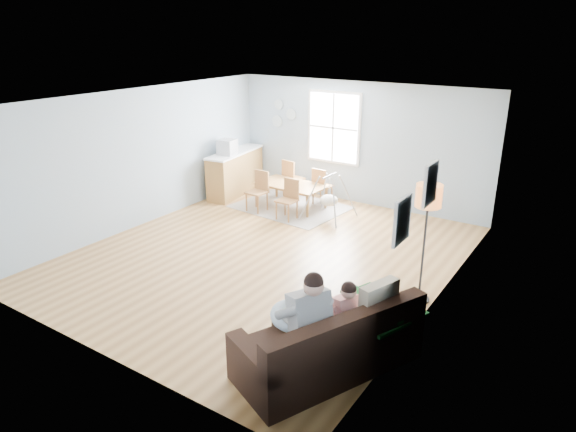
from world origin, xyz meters
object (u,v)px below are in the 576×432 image
Objects in this scene: chair_sw at (259,189)px; baby_swing at (329,200)px; toddler at (342,306)px; dining_table at (290,196)px; counter at (235,172)px; chair_ne at (321,184)px; chair_nw at (291,176)px; monitor at (227,147)px; chair_se at (289,197)px; father at (303,317)px; floor_lamp at (428,206)px; sofa at (331,347)px; storage_cube at (358,341)px.

baby_swing reaches higher than chair_sw.
toddler is 4.89m from baby_swing.
dining_table is 1.08m from baby_swing.
chair_sw is at bearing -29.54° from counter.
counter reaches higher than chair_ne.
chair_nw is 1.07× the size of chair_ne.
chair_ne is at bearing 19.44° from monitor.
toddler is 4.93m from chair_se.
father reaches higher than chair_nw.
toddler is at bearing -98.28° from floor_lamp.
sofa is at bearing -45.23° from chair_sw.
father is 2.91× the size of storage_cube.
chair_sw is 1.14m from chair_nw.
baby_swing is (0.59, -0.70, -0.05)m from chair_ne.
chair_sw is 2.14× the size of monitor.
sofa is 5.97m from chair_ne.
chair_se is at bearing -95.59° from chair_ne.
chair_nw is 1.37m from counter.
baby_swing is (-2.64, 4.01, 0.19)m from storage_cube.
toddler reaches higher than storage_cube.
floor_lamp is 2.03× the size of chair_sw.
sofa is 2.48× the size of baby_swing.
storage_cube is at bearing -36.91° from monitor.
chair_ne is 0.91m from baby_swing.
father is 0.91× the size of dining_table.
dining_table is 0.74m from chair_se.
chair_nw reaches higher than sofa.
storage_cube is at bearing -41.20° from chair_sw.
chair_ne is at bearing 117.90° from father.
baby_swing is (-2.50, 4.19, -0.33)m from toddler.
floor_lamp is 0.94× the size of counter.
monitor is at bearing 163.64° from chair_sw.
chair_ne is at bearing 10.28° from counter.
sofa reaches higher than dining_table.
counter reaches higher than storage_cube.
monitor is at bearing 143.09° from storage_cube.
toddler is 5.56m from chair_sw.
monitor reaches higher than counter.
floor_lamp reaches higher than father.
counter reaches higher than dining_table.
sofa is at bearing -42.20° from counter.
dining_table is at bearing 48.48° from chair_sw.
dining_table is (-3.69, 4.17, 0.04)m from storage_cube.
storage_cube is 4.89m from chair_se.
sofa is 5.07m from baby_swing.
sofa is 1.69× the size of father.
monitor is (-4.90, 4.60, 0.46)m from father.
toddler is 0.58× the size of dining_table.
chair_se is at bearing -20.52° from counter.
sofa is at bearing -92.76° from toddler.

